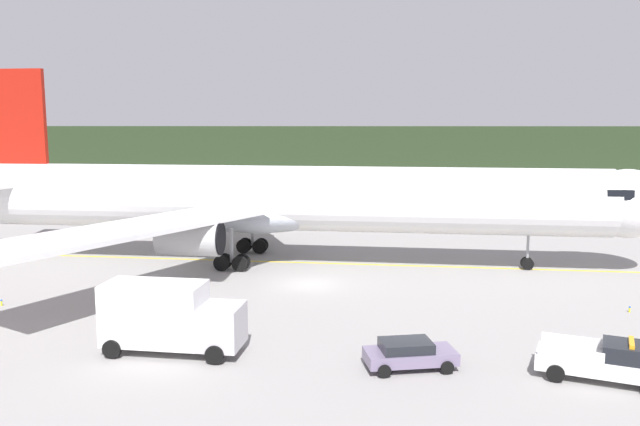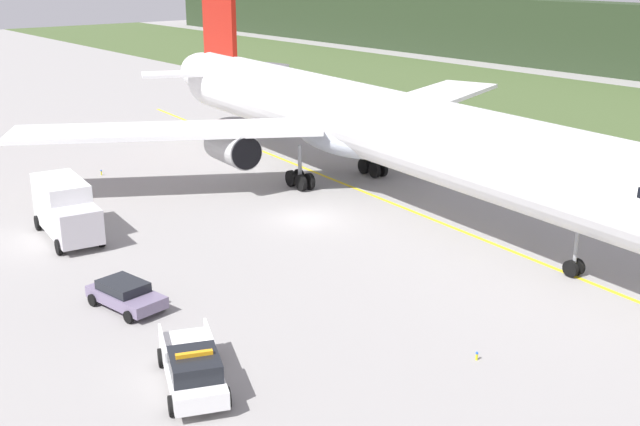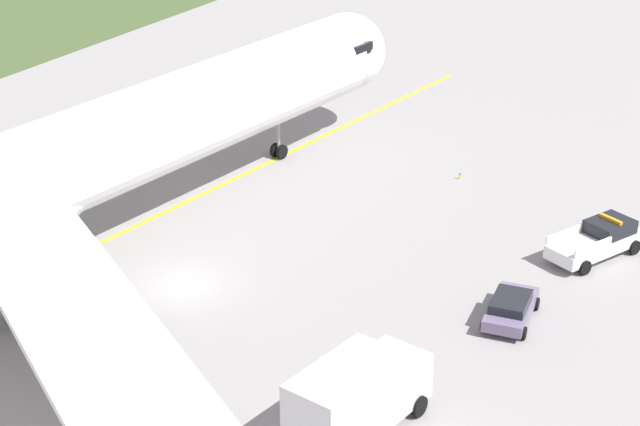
# 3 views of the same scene
# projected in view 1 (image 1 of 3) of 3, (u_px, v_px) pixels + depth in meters

# --- Properties ---
(ground) EXTENTS (320.00, 320.00, 0.00)m
(ground) POSITION_uv_depth(u_px,v_px,m) (309.00, 284.00, 44.33)
(ground) COLOR gray
(grass_verge) EXTENTS (320.00, 35.15, 0.04)m
(grass_verge) POSITION_uv_depth(u_px,v_px,m) (327.00, 198.00, 92.73)
(grass_verge) COLOR #43562D
(grass_verge) RESTS_ON ground
(distant_tree_line) EXTENTS (288.00, 6.03, 10.05)m
(distant_tree_line) POSITION_uv_depth(u_px,v_px,m) (330.00, 154.00, 117.82)
(distant_tree_line) COLOR #273620
(distant_tree_line) RESTS_ON ground
(taxiway_centerline_main) EXTENTS (77.90, 7.83, 0.01)m
(taxiway_centerline_main) POSITION_uv_depth(u_px,v_px,m) (285.00, 262.00, 51.29)
(taxiway_centerline_main) COLOR yellow
(taxiway_centerline_main) RESTS_ON ground
(airliner) EXTENTS (58.39, 44.63, 15.26)m
(airliner) POSITION_uv_depth(u_px,v_px,m) (276.00, 199.00, 50.66)
(airliner) COLOR silver
(airliner) RESTS_ON ground
(ops_pickup_truck) EXTENTS (5.89, 3.90, 1.94)m
(ops_pickup_truck) POSITION_uv_depth(u_px,v_px,m) (610.00, 361.00, 27.76)
(ops_pickup_truck) COLOR white
(ops_pickup_truck) RESTS_ON ground
(catering_truck) EXTENTS (6.95, 3.34, 3.58)m
(catering_truck) POSITION_uv_depth(u_px,v_px,m) (169.00, 316.00, 31.15)
(catering_truck) COLOR #BDB9C0
(catering_truck) RESTS_ON ground
(staff_car) EXTENTS (4.35, 2.65, 1.30)m
(staff_car) POSITION_uv_depth(u_px,v_px,m) (409.00, 353.00, 29.29)
(staff_car) COLOR slate
(staff_car) RESTS_ON ground
(taxiway_edge_light_east) EXTENTS (0.12, 0.12, 0.38)m
(taxiway_edge_light_east) POSITION_uv_depth(u_px,v_px,m) (630.00, 309.00, 37.87)
(taxiway_edge_light_east) COLOR yellow
(taxiway_edge_light_east) RESTS_ON ground
(taxiway_edge_light_west) EXTENTS (0.12, 0.12, 0.41)m
(taxiway_edge_light_west) POSITION_uv_depth(u_px,v_px,m) (1.00, 302.00, 39.19)
(taxiway_edge_light_west) COLOR yellow
(taxiway_edge_light_west) RESTS_ON ground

